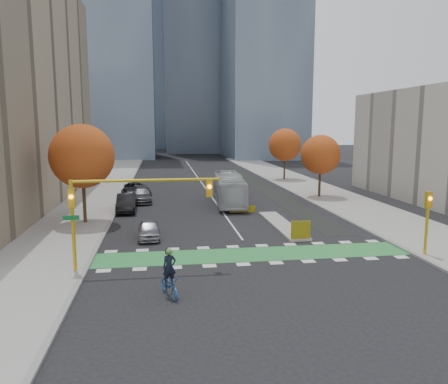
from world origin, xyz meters
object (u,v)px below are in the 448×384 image
object	(u,v)px
cyclist	(170,280)
parked_car_a	(149,229)
hazard_board	(301,230)
parked_car_d	(133,189)
bus	(229,189)
parked_car_b	(126,203)
traffic_signal_west	(120,200)
tree_east_far	(285,145)
parked_car_c	(142,195)
traffic_signal_east	(428,214)
tree_west	(82,156)
tree_east_near	(320,155)

from	to	relation	value
cyclist	parked_car_a	size ratio (longest dim) A/B	0.60
hazard_board	parked_car_a	bearing A→B (deg)	167.76
parked_car_d	bus	bearing A→B (deg)	-34.84
cyclist	parked_car_d	distance (m)	31.73
bus	parked_car_b	world-z (taller)	bus
traffic_signal_west	parked_car_a	size ratio (longest dim) A/B	2.18
tree_east_far	cyclist	distance (m)	46.47
parked_car_a	tree_east_far	bearing A→B (deg)	57.12
traffic_signal_west	parked_car_c	size ratio (longest dim) A/B	1.61
traffic_signal_east	tree_west	bearing A→B (deg)	150.93
tree_west	traffic_signal_west	world-z (taller)	tree_west
parked_car_a	parked_car_b	distance (m)	10.62
traffic_signal_west	cyclist	size ratio (longest dim) A/B	3.60
traffic_signal_west	parked_car_c	xyz separation A→B (m)	(0.18, 22.37, -3.27)
parked_car_c	tree_west	bearing A→B (deg)	-114.49
hazard_board	parked_car_d	xyz separation A→B (m)	(-13.00, 22.66, -0.08)
tree_east_far	parked_car_b	world-z (taller)	tree_east_far
traffic_signal_east	parked_car_c	size ratio (longest dim) A/B	0.78
tree_east_near	parked_car_c	world-z (taller)	tree_east_near
cyclist	parked_car_d	xyz separation A→B (m)	(-3.62, 31.53, -0.07)
tree_east_near	traffic_signal_west	world-z (taller)	tree_east_near
tree_west	parked_car_c	distance (m)	11.78
traffic_signal_east	cyclist	size ratio (longest dim) A/B	1.73
traffic_signal_west	tree_east_far	bearing A→B (deg)	62.05
bus	hazard_board	bearing A→B (deg)	-75.61
tree_east_far	parked_car_a	size ratio (longest dim) A/B	1.95
tree_east_far	traffic_signal_east	world-z (taller)	tree_east_far
cyclist	parked_car_a	distance (m)	11.24
tree_east_far	bus	size ratio (longest dim) A/B	0.68
traffic_signal_west	bus	xyz separation A→B (m)	(9.22, 20.08, -2.46)
traffic_signal_west	parked_car_b	world-z (taller)	traffic_signal_west
hazard_board	cyclist	bearing A→B (deg)	-136.62
traffic_signal_west	parked_car_a	xyz separation A→B (m)	(1.29, 7.02, -3.37)
traffic_signal_west	parked_car_b	xyz separation A→B (m)	(-1.07, 17.37, -3.21)
bus	traffic_signal_west	bearing A→B (deg)	-110.27
cyclist	parked_car_c	xyz separation A→B (m)	(-2.37, 26.53, -0.02)
hazard_board	parked_car_c	size ratio (longest dim) A/B	0.26
traffic_signal_east	parked_car_c	bearing A→B (deg)	129.21
bus	parked_car_c	distance (m)	9.36
tree_east_far	bus	bearing A→B (deg)	-121.31
bus	tree_east_far	bearing A→B (deg)	63.08
hazard_board	tree_east_far	bearing A→B (deg)	75.88
tree_west	parked_car_b	distance (m)	7.46
hazard_board	traffic_signal_east	size ratio (longest dim) A/B	0.34
tree_west	parked_car_b	size ratio (longest dim) A/B	1.65
tree_east_far	parked_car_c	distance (m)	26.28
traffic_signal_east	bus	world-z (taller)	traffic_signal_east
cyclist	hazard_board	bearing A→B (deg)	23.79
hazard_board	tree_east_far	world-z (taller)	tree_east_far
traffic_signal_west	cyclist	bearing A→B (deg)	-58.45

